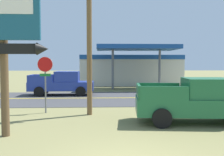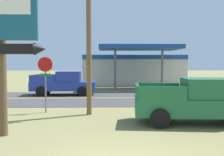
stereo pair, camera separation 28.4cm
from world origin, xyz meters
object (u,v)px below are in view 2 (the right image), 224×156
at_px(motel_sign, 1,19).
at_px(utility_pole, 89,28).
at_px(gas_station, 133,69).
at_px(pickup_green_parked_on_lawn, 197,101).
at_px(pickup_blue_on_road, 64,83).
at_px(stop_sign, 45,74).

xyz_separation_m(motel_sign, utility_pole, (2.78, 3.83, 0.25)).
bearing_deg(gas_station, pickup_green_parked_on_lawn, -88.39).
distance_m(utility_pole, pickup_blue_on_road, 9.15).
relative_size(utility_pole, pickup_blue_on_road, 1.59).
distance_m(utility_pole, gas_station, 19.12).
bearing_deg(pickup_blue_on_road, gas_station, 57.00).
distance_m(motel_sign, pickup_green_parked_on_lawn, 8.39).
bearing_deg(gas_station, pickup_blue_on_road, -123.00).
relative_size(motel_sign, pickup_blue_on_road, 1.21).
relative_size(pickup_green_parked_on_lawn, pickup_blue_on_road, 1.03).
height_order(stop_sign, utility_pole, utility_pole).
xyz_separation_m(stop_sign, pickup_blue_on_road, (-0.23, 7.52, -1.06)).
height_order(gas_station, pickup_blue_on_road, gas_station).
bearing_deg(stop_sign, pickup_green_parked_on_lawn, -20.18).
height_order(motel_sign, utility_pole, utility_pole).
distance_m(stop_sign, utility_pole, 3.37).
height_order(utility_pole, pickup_green_parked_on_lawn, utility_pole).
bearing_deg(motel_sign, pickup_green_parked_on_lawn, 13.33).
height_order(motel_sign, gas_station, motel_sign).
xyz_separation_m(gas_station, pickup_green_parked_on_lawn, (0.58, -20.53, -0.98)).
xyz_separation_m(stop_sign, utility_pole, (2.33, -0.57, 2.36)).
bearing_deg(stop_sign, utility_pole, -13.84).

